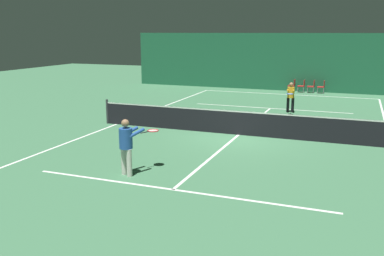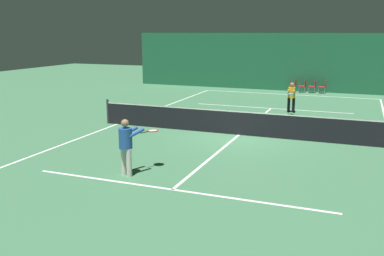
{
  "view_description": "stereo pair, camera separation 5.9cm",
  "coord_description": "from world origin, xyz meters",
  "px_view_note": "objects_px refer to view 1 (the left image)",
  "views": [
    {
      "loc": [
        4.19,
        -15.85,
        3.95
      ],
      "look_at": [
        -0.66,
        -3.34,
        0.92
      ],
      "focal_mm": 40.0,
      "sensor_mm": 36.0,
      "label": 1
    },
    {
      "loc": [
        4.24,
        -15.83,
        3.95
      ],
      "look_at": [
        -0.66,
        -3.34,
        0.92
      ],
      "focal_mm": 40.0,
      "sensor_mm": 36.0,
      "label": 2
    }
  ],
  "objects_px": {
    "courtside_chair_0": "(293,85)",
    "courtside_chair_3": "(322,86)",
    "player_near": "(127,143)",
    "courtside_chair_1": "(302,85)",
    "courtside_chair_2": "(312,86)",
    "tennis_net": "(239,122)",
    "player_far": "(291,95)"
  },
  "relations": [
    {
      "from": "courtside_chair_0",
      "to": "courtside_chair_3",
      "type": "height_order",
      "value": "same"
    },
    {
      "from": "player_near",
      "to": "courtside_chair_1",
      "type": "bearing_deg",
      "value": 16.85
    },
    {
      "from": "courtside_chair_0",
      "to": "courtside_chair_2",
      "type": "xyz_separation_m",
      "value": [
        1.27,
        0.0,
        0.0
      ]
    },
    {
      "from": "courtside_chair_2",
      "to": "courtside_chair_0",
      "type": "bearing_deg",
      "value": -90.0
    },
    {
      "from": "tennis_net",
      "to": "player_near",
      "type": "bearing_deg",
      "value": -105.79
    },
    {
      "from": "tennis_net",
      "to": "courtside_chair_0",
      "type": "xyz_separation_m",
      "value": [
        0.15,
        13.25,
        -0.03
      ]
    },
    {
      "from": "courtside_chair_0",
      "to": "courtside_chair_2",
      "type": "height_order",
      "value": "same"
    },
    {
      "from": "tennis_net",
      "to": "player_far",
      "type": "height_order",
      "value": "player_far"
    },
    {
      "from": "courtside_chair_1",
      "to": "courtside_chair_2",
      "type": "distance_m",
      "value": 0.64
    },
    {
      "from": "courtside_chair_2",
      "to": "courtside_chair_1",
      "type": "bearing_deg",
      "value": -90.0
    },
    {
      "from": "tennis_net",
      "to": "player_far",
      "type": "distance_m",
      "value": 5.73
    },
    {
      "from": "courtside_chair_0",
      "to": "tennis_net",
      "type": "bearing_deg",
      "value": -0.64
    },
    {
      "from": "player_far",
      "to": "player_near",
      "type": "bearing_deg",
      "value": -19.09
    },
    {
      "from": "player_far",
      "to": "courtside_chair_0",
      "type": "height_order",
      "value": "player_far"
    },
    {
      "from": "courtside_chair_0",
      "to": "player_near",
      "type": "bearing_deg",
      "value": -5.36
    },
    {
      "from": "player_near",
      "to": "courtside_chair_0",
      "type": "bearing_deg",
      "value": 18.74
    },
    {
      "from": "courtside_chair_1",
      "to": "courtside_chair_3",
      "type": "distance_m",
      "value": 1.27
    },
    {
      "from": "tennis_net",
      "to": "courtside_chair_3",
      "type": "bearing_deg",
      "value": 81.17
    },
    {
      "from": "player_near",
      "to": "courtside_chair_1",
      "type": "xyz_separation_m",
      "value": [
        2.43,
        19.05,
        -0.45
      ]
    },
    {
      "from": "player_near",
      "to": "courtside_chair_3",
      "type": "distance_m",
      "value": 19.42
    },
    {
      "from": "player_far",
      "to": "courtside_chair_1",
      "type": "height_order",
      "value": "player_far"
    },
    {
      "from": "player_near",
      "to": "courtside_chair_0",
      "type": "xyz_separation_m",
      "value": [
        1.79,
        19.05,
        -0.45
      ]
    },
    {
      "from": "player_near",
      "to": "courtside_chair_0",
      "type": "height_order",
      "value": "player_near"
    },
    {
      "from": "player_far",
      "to": "courtside_chair_2",
      "type": "bearing_deg",
      "value": 172.55
    },
    {
      "from": "player_far",
      "to": "courtside_chair_2",
      "type": "relative_size",
      "value": 1.78
    },
    {
      "from": "courtside_chair_1",
      "to": "courtside_chair_2",
      "type": "bearing_deg",
      "value": 90.0
    },
    {
      "from": "player_far",
      "to": "courtside_chair_1",
      "type": "xyz_separation_m",
      "value": [
        -0.36,
        7.65,
        -0.39
      ]
    },
    {
      "from": "courtside_chair_2",
      "to": "courtside_chair_3",
      "type": "bearing_deg",
      "value": 90.0
    },
    {
      "from": "courtside_chair_0",
      "to": "player_far",
      "type": "bearing_deg",
      "value": 7.42
    },
    {
      "from": "courtside_chair_1",
      "to": "player_near",
      "type": "bearing_deg",
      "value": -7.26
    },
    {
      "from": "tennis_net",
      "to": "courtside_chair_3",
      "type": "distance_m",
      "value": 13.41
    },
    {
      "from": "tennis_net",
      "to": "player_far",
      "type": "xyz_separation_m",
      "value": [
        1.15,
        5.61,
        0.36
      ]
    }
  ]
}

